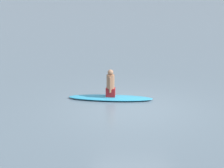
{
  "coord_description": "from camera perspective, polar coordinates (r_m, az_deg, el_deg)",
  "views": [
    {
      "loc": [
        -0.35,
        -10.71,
        3.76
      ],
      "look_at": [
        -0.66,
        0.7,
        0.57
      ],
      "focal_mm": 59.17,
      "sensor_mm": 36.0,
      "label": 1
    }
  ],
  "objects": [
    {
      "name": "ground_plane",
      "position": [
        11.36,
        3.23,
        -3.75
      ],
      "size": [
        400.0,
        400.0,
        0.0
      ],
      "primitive_type": "plane",
      "color": "slate"
    },
    {
      "name": "surfboard",
      "position": [
        12.16,
        -0.22,
        -2.14
      ],
      "size": [
        2.82,
        0.81,
        0.11
      ],
      "primitive_type": "ellipsoid",
      "rotation": [
        0.0,
        0.0,
        -0.06
      ],
      "color": "#339EC6",
      "rests_on": "ground"
    },
    {
      "name": "person_paddler",
      "position": [
        12.03,
        -0.23,
        -0.05
      ],
      "size": [
        0.31,
        0.39,
        0.9
      ],
      "rotation": [
        0.0,
        0.0,
        -0.06
      ],
      "color": "#A51E23",
      "rests_on": "surfboard"
    }
  ]
}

